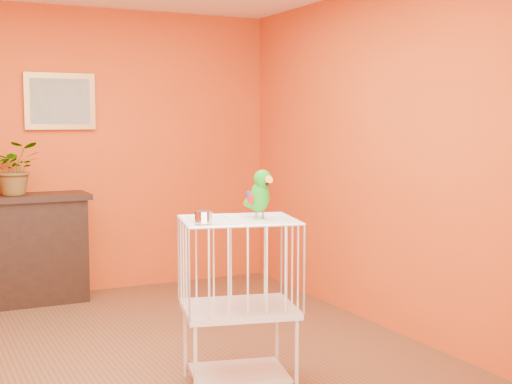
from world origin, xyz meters
TOP-DOWN VIEW (x-y plane):
  - ground at (0.00, 0.00)m, footprint 4.50×4.50m
  - room_shell at (0.00, 0.00)m, footprint 4.50×4.50m
  - console_cabinet at (-0.46, 2.03)m, footprint 1.28×0.46m
  - potted_plant at (-0.43, 2.03)m, footprint 0.43×0.48m
  - framed_picture at (0.00, 2.22)m, footprint 0.62×0.04m
  - birdcage at (0.48, -0.54)m, footprint 0.75×0.64m
  - feed_cup at (0.22, -0.64)m, footprint 0.10×0.10m
  - parrot at (0.60, -0.56)m, footprint 0.15×0.26m

SIDE VIEW (x-z plane):
  - ground at x=0.00m, z-range 0.00..0.00m
  - console_cabinet at x=-0.46m, z-range 0.00..0.95m
  - birdcage at x=0.48m, z-range 0.02..1.02m
  - feed_cup at x=0.22m, z-range 1.01..1.08m
  - potted_plant at x=-0.43m, z-range 0.95..1.30m
  - parrot at x=0.60m, z-range 1.01..1.30m
  - room_shell at x=0.00m, z-range -0.67..3.83m
  - framed_picture at x=0.00m, z-range 1.50..2.00m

